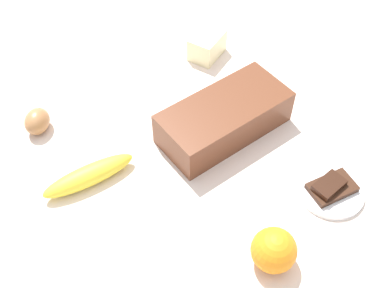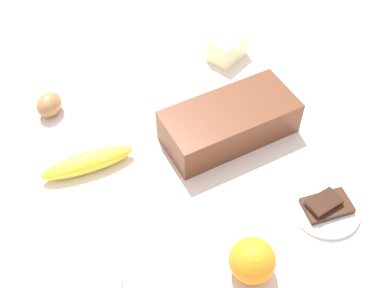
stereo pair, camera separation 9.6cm
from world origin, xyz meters
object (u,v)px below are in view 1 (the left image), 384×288
object	(u,v)px
orange_fruit	(274,250)
butter_block	(207,45)
banana	(89,175)
chocolate_plate	(331,189)
loaf_pan	(224,117)
egg_near_butter	(37,121)

from	to	relation	value
orange_fruit	butter_block	xyz separation A→B (m)	(-0.30, -0.49, -0.01)
orange_fruit	banana	bearing A→B (deg)	-68.43
banana	chocolate_plate	distance (m)	0.48
butter_block	chocolate_plate	world-z (taller)	butter_block
loaf_pan	butter_block	distance (m)	0.26
banana	butter_block	distance (m)	0.46
butter_block	chocolate_plate	xyz separation A→B (m)	(0.10, 0.47, -0.02)
butter_block	chocolate_plate	distance (m)	0.48
orange_fruit	loaf_pan	bearing A→B (deg)	-118.79
egg_near_butter	butter_block	bearing A→B (deg)	172.40
orange_fruit	egg_near_butter	distance (m)	0.57
orange_fruit	chocolate_plate	xyz separation A→B (m)	(-0.19, -0.02, -0.03)
loaf_pan	egg_near_butter	world-z (taller)	loaf_pan
butter_block	egg_near_butter	world-z (taller)	butter_block
banana	chocolate_plate	bearing A→B (deg)	135.03
butter_block	egg_near_butter	distance (m)	0.45
loaf_pan	chocolate_plate	distance (m)	0.26
loaf_pan	butter_block	xyz separation A→B (m)	(-0.15, -0.21, -0.01)
chocolate_plate	banana	bearing A→B (deg)	-44.97
loaf_pan	banana	size ratio (longest dim) A/B	1.53
butter_block	banana	bearing A→B (deg)	16.63
loaf_pan	orange_fruit	distance (m)	0.32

